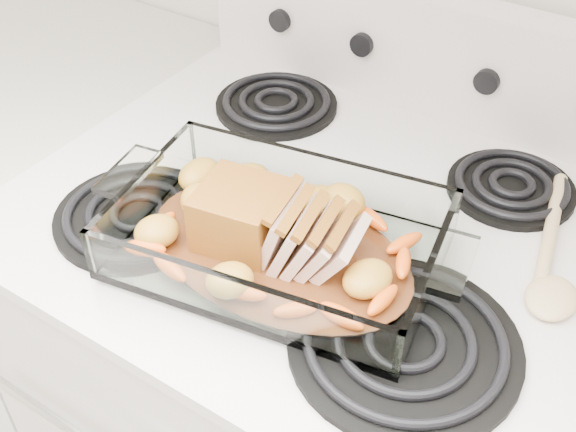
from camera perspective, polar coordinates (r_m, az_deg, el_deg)
The scene contains 6 objects.
electric_range at distance 1.29m, azimuth 2.46°, elevation -14.77°, with size 0.78×0.70×1.12m.
counter_left at distance 1.61m, azimuth -18.19°, elevation -3.63°, with size 0.58×0.68×0.93m.
baking_dish at distance 0.85m, azimuth -0.74°, elevation -2.21°, with size 0.37×0.24×0.07m.
pork_roast at distance 0.84m, azimuth -1.83°, elevation -0.46°, with size 0.19×0.09×0.08m.
roast_vegetables at distance 0.87m, azimuth 0.33°, elevation -0.42°, with size 0.34×0.19×0.04m.
wooden_spoon at distance 0.90m, azimuth 20.10°, elevation -3.65°, with size 0.10×0.26×0.02m.
Camera 1 is at (0.36, 1.02, 1.54)m, focal length 45.00 mm.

